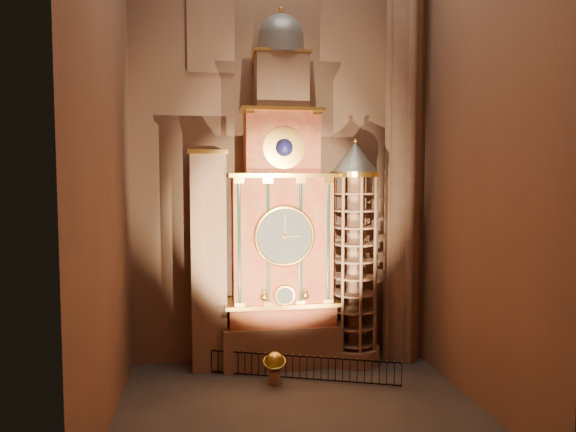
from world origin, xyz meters
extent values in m
plane|color=#383330|center=(0.00, 0.00, 0.00)|extent=(14.00, 14.00, 0.00)
plane|color=#8E684C|center=(0.00, 6.00, 11.00)|extent=(22.00, 0.00, 22.00)
plane|color=#8E684C|center=(-7.00, 0.00, 11.00)|extent=(0.00, 22.00, 22.00)
plane|color=#8E684C|center=(7.00, 0.00, 11.00)|extent=(0.00, 22.00, 22.00)
cube|color=#8C634C|center=(0.00, 5.00, 1.00)|extent=(5.60, 2.20, 2.00)
cube|color=maroon|center=(0.00, 5.00, 2.50)|extent=(5.00, 2.00, 1.00)
cube|color=gold|center=(0.00, 4.95, 3.05)|extent=(5.40, 2.30, 0.18)
cube|color=maroon|center=(0.00, 5.00, 6.00)|extent=(4.60, 2.00, 6.00)
cylinder|color=black|center=(-2.05, 4.14, 6.00)|extent=(0.32, 0.32, 5.60)
cylinder|color=black|center=(-0.75, 4.14, 6.00)|extent=(0.32, 0.32, 5.60)
cylinder|color=black|center=(0.75, 4.14, 6.00)|extent=(0.32, 0.32, 5.60)
cylinder|color=black|center=(2.05, 4.14, 6.00)|extent=(0.32, 0.32, 5.60)
cube|color=gold|center=(0.00, 4.95, 9.05)|extent=(5.00, 2.25, 0.18)
cylinder|color=#2D3033|center=(0.00, 3.99, 6.30)|extent=(2.60, 0.12, 2.60)
torus|color=gold|center=(0.00, 3.94, 6.30)|extent=(2.80, 0.16, 2.80)
cylinder|color=gold|center=(0.00, 3.84, 3.60)|extent=(0.90, 0.10, 0.90)
sphere|color=gold|center=(-0.95, 3.89, 3.55)|extent=(0.36, 0.36, 0.36)
sphere|color=gold|center=(0.95, 3.89, 3.55)|extent=(0.36, 0.36, 0.36)
cube|color=maroon|center=(0.00, 5.00, 10.50)|extent=(3.40, 1.80, 3.00)
sphere|color=#0B0B38|center=(0.00, 4.09, 10.30)|extent=(0.80, 0.80, 0.80)
cube|color=gold|center=(0.00, 4.95, 12.05)|extent=(3.80, 2.00, 0.15)
cube|color=#8C634C|center=(0.00, 5.00, 13.30)|extent=(2.40, 1.60, 2.60)
sphere|color=slate|center=(0.00, 5.00, 15.40)|extent=(2.10, 2.10, 2.10)
cylinder|color=gold|center=(0.00, 5.00, 16.30)|extent=(0.14, 0.14, 0.80)
cube|color=#8C634C|center=(-3.40, 5.00, 5.00)|extent=(1.60, 1.40, 10.00)
cube|color=gold|center=(-3.40, 4.58, 3.00)|extent=(1.35, 0.10, 2.10)
cube|color=#4F1B15|center=(-3.40, 4.52, 3.00)|extent=(1.05, 0.04, 1.75)
cube|color=gold|center=(-3.40, 4.58, 5.60)|extent=(1.35, 0.10, 2.10)
cube|color=#4F1B15|center=(-3.40, 4.52, 5.60)|extent=(1.05, 0.04, 1.75)
cube|color=gold|center=(-3.40, 4.58, 8.20)|extent=(1.35, 0.10, 2.10)
cube|color=#4F1B15|center=(-3.40, 4.52, 8.20)|extent=(1.05, 0.04, 1.75)
cube|color=gold|center=(-3.40, 5.00, 10.10)|extent=(1.80, 1.60, 0.20)
cylinder|color=#8C634C|center=(3.50, 4.70, 0.40)|extent=(2.50, 2.50, 0.80)
cylinder|color=#8C634C|center=(3.50, 4.70, 4.90)|extent=(0.70, 0.70, 8.20)
cylinder|color=gold|center=(3.50, 4.70, 9.10)|extent=(2.40, 2.40, 0.25)
cone|color=slate|center=(3.50, 4.70, 9.90)|extent=(2.30, 2.30, 1.50)
sphere|color=gold|center=(3.50, 4.70, 10.70)|extent=(0.20, 0.20, 0.20)
cylinder|color=#8C634C|center=(6.10, 5.00, 11.00)|extent=(1.60, 1.60, 22.00)
cylinder|color=#8C634C|center=(6.90, 5.00, 11.00)|extent=(0.44, 0.44, 22.00)
cylinder|color=#8C634C|center=(5.30, 5.00, 11.00)|extent=(0.44, 0.44, 22.00)
cylinder|color=#8C634C|center=(6.10, 5.80, 11.00)|extent=(0.44, 0.44, 22.00)
cylinder|color=#8C634C|center=(6.10, 4.20, 11.00)|extent=(0.44, 0.44, 22.00)
cube|color=navy|center=(-3.20, 5.94, 16.50)|extent=(2.00, 0.10, 5.00)
cube|color=#8C634C|center=(-3.20, 5.88, 16.50)|extent=(2.20, 0.06, 5.20)
cylinder|color=#8C634C|center=(-0.65, 2.57, 0.31)|extent=(0.54, 0.54, 0.63)
sphere|color=gold|center=(-0.65, 2.57, 1.03)|extent=(0.81, 0.81, 0.81)
torus|color=gold|center=(-0.65, 2.57, 1.03)|extent=(1.12, 1.07, 0.43)
cube|color=black|center=(0.66, 2.82, 1.08)|extent=(8.00, 2.95, 0.05)
cube|color=black|center=(0.66, 2.82, 0.09)|extent=(8.00, 2.95, 0.05)
camera|label=1|loc=(-3.51, -18.89, 8.84)|focal=32.00mm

